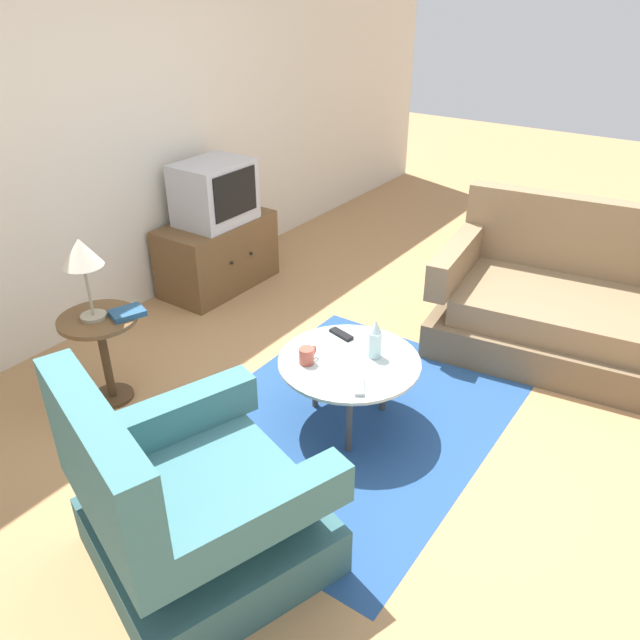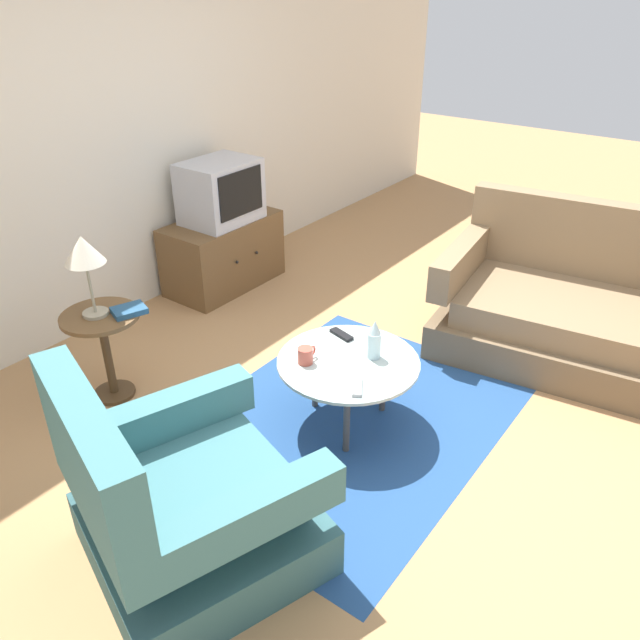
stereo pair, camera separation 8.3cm
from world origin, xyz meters
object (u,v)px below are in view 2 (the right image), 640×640
couch (569,311)px  table_lamp (84,254)px  coffee_table (348,366)px  tv_stand (223,253)px  television (220,192)px  vase (374,340)px  side_table (104,338)px  tv_remote_silver (356,386)px  armchair (184,507)px  book (129,310)px  tv_remote_dark (341,334)px  mug (306,355)px

couch → table_lamp: 3.02m
couch → coffee_table: (-1.51, 0.73, 0.08)m
couch → tv_stand: 2.62m
television → vase: size_ratio=2.49×
side_table → table_lamp: size_ratio=1.17×
couch → tv_remote_silver: bearing=64.4°
armchair → table_lamp: size_ratio=2.37×
tv_remote_silver → book: bearing=-109.2°
table_lamp → tv_remote_dark: table_lamp is taller
coffee_table → tv_remote_silver: (-0.19, -0.17, 0.05)m
side_table → tv_remote_silver: side_table is taller
side_table → book: bearing=-47.7°
armchair → tv_remote_dark: bearing=116.0°
mug → tv_remote_silver: bearing=-95.8°
tv_remote_dark → armchair: bearing=111.4°
television → mug: (-1.05, -1.62, -0.32)m
mug → side_table: bearing=112.7°
armchair → tv_stand: armchair is taller
side_table → vase: (0.73, -1.38, 0.13)m
tv_remote_silver → book: 1.39m
coffee_table → mug: (-0.15, 0.17, 0.08)m
armchair → side_table: armchair is taller
side_table → vase: 1.57m
television → tv_stand: bearing=90.0°
coffee_table → vase: bearing=-40.6°
vase → tv_remote_dark: 0.30m
couch → television: 2.65m
mug → vase: bearing=-45.4°
couch → side_table: bearing=39.2°
couch → tv_stand: (-0.61, 2.55, -0.02)m
armchair → mug: size_ratio=8.67×
coffee_table → tv_remote_dark: (0.19, 0.18, 0.05)m
tv_stand → mug: tv_stand is taller
coffee_table → television: television is taller
table_lamp → vase: (0.74, -1.39, -0.40)m
television → tv_remote_silver: bearing=-118.8°
table_lamp → mug: table_lamp is taller
tv_remote_dark → tv_remote_silver: bearing=147.6°
coffee_table → tv_stand: size_ratio=0.83×
mug → tv_remote_silver: 0.35m
coffee_table → tv_remote_silver: tv_remote_silver is taller
couch → television: size_ratio=3.03×
vase → book: (-0.62, 1.26, 0.05)m
book → tv_remote_dark: bearing=-34.7°
table_lamp → book: table_lamp is taller
tv_remote_silver → coffee_table: bearing=-169.8°
couch → tv_remote_dark: (-1.32, 0.91, 0.13)m
tv_remote_dark → table_lamp: bearing=50.9°
armchair → tv_stand: 2.77m
coffee_table → side_table: side_table is taller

